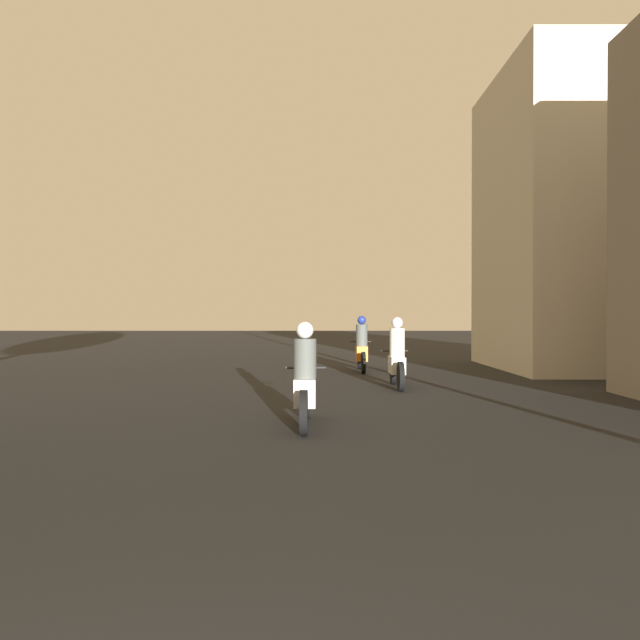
# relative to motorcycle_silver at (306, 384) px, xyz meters

# --- Properties ---
(motorcycle_silver) EXTENTS (0.60, 1.94, 1.48)m
(motorcycle_silver) POSITION_rel_motorcycle_silver_xyz_m (0.00, 0.00, 0.00)
(motorcycle_silver) COLOR black
(motorcycle_silver) RESTS_ON ground_plane
(motorcycle_white) EXTENTS (0.60, 1.92, 1.52)m
(motorcycle_white) POSITION_rel_motorcycle_silver_xyz_m (1.87, 4.62, 0.01)
(motorcycle_white) COLOR black
(motorcycle_white) RESTS_ON ground_plane
(motorcycle_orange) EXTENTS (0.60, 2.03, 1.54)m
(motorcycle_orange) POSITION_rel_motorcycle_silver_xyz_m (1.37, 8.52, 0.02)
(motorcycle_orange) COLOR black
(motorcycle_orange) RESTS_ON ground_plane
(building_right_far) EXTENTS (5.65, 6.11, 8.57)m
(building_right_far) POSITION_rel_motorcycle_silver_xyz_m (8.19, 9.35, 3.68)
(building_right_far) COLOR beige
(building_right_far) RESTS_ON ground_plane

